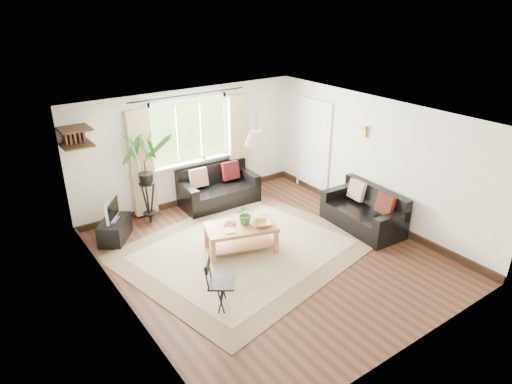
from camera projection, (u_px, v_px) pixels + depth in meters
floor at (270, 256)px, 7.79m from camera, size 5.50×5.50×0.00m
ceiling at (271, 118)px, 6.82m from camera, size 5.50×5.50×0.00m
wall_back at (190, 148)px, 9.35m from camera, size 5.00×0.02×2.40m
wall_front at (414, 270)px, 5.25m from camera, size 5.00×0.02×2.40m
wall_left at (119, 236)px, 5.98m from camera, size 0.02×5.50×2.40m
wall_right at (376, 161)px, 8.63m from camera, size 0.02×5.50×2.40m
rug at (244, 249)px, 7.96m from camera, size 4.44×4.01×0.02m
window at (190, 131)px, 9.18m from camera, size 2.50×0.16×2.16m
door at (314, 148)px, 9.96m from camera, size 0.06×0.96×2.06m
corner_shelf at (76, 137)px, 7.69m from camera, size 0.50×0.50×0.34m
pendant_lamp at (256, 135)px, 7.26m from camera, size 0.36×0.36×0.54m
wall_sconce at (364, 130)px, 8.59m from camera, size 0.12×0.12×0.28m
sofa_back at (219, 187)px, 9.55m from camera, size 1.64×0.88×0.76m
sofa_right at (363, 210)px, 8.57m from camera, size 1.62×0.89×0.74m
coffee_table at (241, 238)px, 7.85m from camera, size 1.33×0.98×0.49m
table_plant at (246, 214)px, 7.76m from camera, size 0.42×0.41×0.36m
bowl at (262, 224)px, 7.74m from camera, size 0.39×0.39×0.07m
book_a at (225, 231)px, 7.57m from camera, size 0.22×0.26×0.02m
book_b at (225, 224)px, 7.79m from camera, size 0.27×0.26×0.02m
tv_stand at (115, 230)px, 8.22m from camera, size 0.78×0.84×0.40m
tv at (112, 209)px, 8.05m from camera, size 0.49×0.56×0.43m
palm_stand at (146, 179)px, 8.56m from camera, size 0.83×0.83×1.81m
folding_chair at (222, 284)px, 6.39m from camera, size 0.56×0.56×0.78m
sill_plant at (204, 153)px, 9.45m from camera, size 0.14×0.10×0.27m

